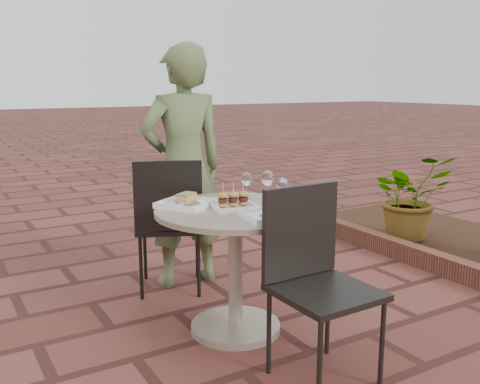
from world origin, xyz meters
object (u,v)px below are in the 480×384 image
diner (183,167)px  plate_sliders (233,203)px  chair_near (313,266)px  plate_salmon (187,203)px  chair_far (169,215)px  plate_tuna (270,215)px  cafe_table (235,251)px

diner → plate_sliders: (-0.09, -0.86, -0.08)m
chair_near → plate_salmon: 0.85m
chair_far → chair_near: 1.32m
chair_near → diner: diner is taller
chair_far → chair_near: (0.19, -1.30, 0.00)m
chair_near → plate_salmon: size_ratio=2.47×
chair_far → diner: diner is taller
chair_far → plate_sliders: chair_far is taller
plate_sliders → plate_tuna: 0.29m
chair_far → plate_sliders: (0.08, -0.72, 0.21)m
plate_salmon → plate_sliders: size_ratio=1.40×
diner → plate_sliders: diner is taller
diner → plate_tuna: bearing=91.6°
plate_tuna → chair_far: bearing=97.8°
chair_near → plate_tuna: (-0.05, 0.30, 0.20)m
plate_salmon → plate_tuna: 0.53m
plate_sliders → plate_tuna: (0.05, -0.29, -0.02)m
diner → plate_sliders: bearing=87.5°
chair_far → plate_sliders: 0.75m
chair_far → diner: 0.37m
cafe_table → diner: diner is taller
chair_far → plate_tuna: bearing=122.4°
cafe_table → plate_sliders: (-0.01, 0.01, 0.28)m
cafe_table → plate_tuna: plate_tuna is taller
diner → plate_salmon: diner is taller
diner → plate_salmon: bearing=70.2°
plate_salmon → plate_sliders: (0.20, -0.18, 0.01)m
chair_far → chair_near: size_ratio=1.00×
chair_far → chair_near: same height
cafe_table → plate_salmon: bearing=138.4°
cafe_table → chair_near: 0.59m
plate_sliders → chair_far: bearing=96.7°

